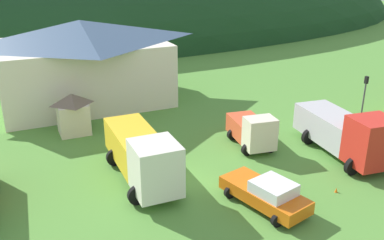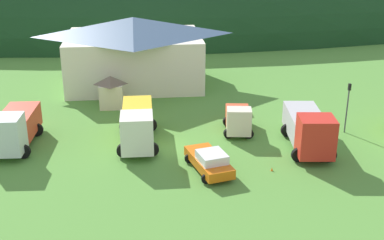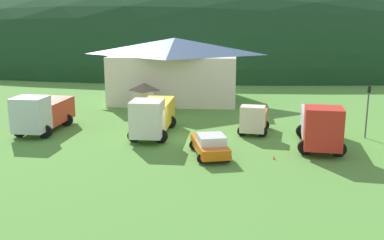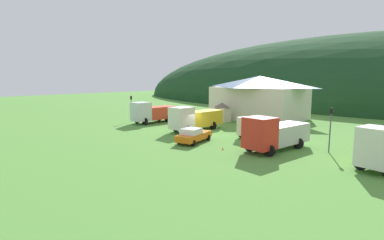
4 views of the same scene
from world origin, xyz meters
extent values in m
plane|color=#518C38|center=(0.00, 0.00, 0.00)|extent=(200.00, 200.00, 0.00)
ellipsoid|color=#193D1E|center=(0.00, 60.12, 0.00)|extent=(150.95, 60.00, 36.61)
cube|color=silver|center=(-1.91, 17.53, 2.74)|extent=(14.22, 10.21, 5.48)
pyramid|color=#3D5675|center=(-1.91, 17.53, 6.44)|extent=(15.36, 11.03, 1.92)
cube|color=beige|center=(-4.23, 10.20, 1.16)|extent=(2.21, 2.06, 2.32)
pyramid|color=#6B5B4C|center=(-4.23, 10.20, 2.73)|extent=(2.39, 2.22, 0.81)
cube|color=silver|center=(-11.56, -0.60, 1.97)|extent=(2.67, 2.51, 2.84)
cube|color=black|center=(-11.57, -0.72, 2.59)|extent=(1.47, 1.97, 0.91)
cube|color=red|center=(-11.36, 2.99, 1.53)|extent=(2.81, 4.95, 1.95)
cylinder|color=black|center=(-10.44, -0.66, 0.55)|extent=(1.10, 0.30, 1.10)
cylinder|color=black|center=(-10.20, 3.65, 0.55)|extent=(1.10, 0.30, 1.10)
cylinder|color=black|center=(-12.45, 3.77, 0.55)|extent=(1.10, 0.30, 1.10)
cube|color=silver|center=(-1.81, -1.30, 1.97)|extent=(2.46, 2.62, 2.84)
cube|color=black|center=(-1.81, -1.43, 2.59)|extent=(1.33, 2.09, 0.91)
cube|color=gold|center=(-1.76, 2.85, 1.56)|extent=(2.50, 5.75, 2.02)
cylinder|color=black|center=(-0.75, -1.31, 0.55)|extent=(1.10, 0.30, 1.10)
cylinder|color=black|center=(-2.87, -1.29, 0.55)|extent=(1.10, 0.30, 1.10)
cylinder|color=black|center=(-0.68, 3.69, 0.55)|extent=(1.10, 0.30, 1.10)
cylinder|color=black|center=(-2.80, 3.72, 0.55)|extent=(1.10, 0.30, 1.10)
cube|color=beige|center=(6.52, 1.37, 1.48)|extent=(2.18, 1.76, 2.17)
cube|color=black|center=(6.51, 1.30, 1.96)|extent=(1.23, 1.34, 0.69)
cube|color=#DB512D|center=(6.84, 3.60, 1.07)|extent=(2.40, 3.27, 1.33)
cylinder|color=black|center=(7.36, 1.25, 0.40)|extent=(0.80, 0.30, 0.80)
cylinder|color=black|center=(5.68, 1.49, 0.40)|extent=(0.80, 0.30, 0.80)
cylinder|color=black|center=(7.74, 3.93, 0.40)|extent=(0.80, 0.30, 0.80)
cylinder|color=black|center=(6.06, 4.17, 0.40)|extent=(0.80, 0.30, 0.80)
cube|color=red|center=(11.24, -3.63, 2.03)|extent=(2.84, 2.62, 2.97)
cube|color=black|center=(11.23, -3.74, 2.69)|extent=(1.59, 2.02, 0.95)
cube|color=#B2B2B7|center=(11.69, 0.32, 1.51)|extent=(3.21, 5.86, 1.92)
cylinder|color=black|center=(12.38, -3.75, 0.55)|extent=(1.10, 0.30, 1.10)
cylinder|color=black|center=(10.10, -3.50, 0.55)|extent=(1.10, 0.30, 1.10)
cylinder|color=black|center=(12.92, 1.03, 0.55)|extent=(1.10, 0.30, 1.10)
cylinder|color=black|center=(10.64, 1.29, 0.55)|extent=(1.10, 0.30, 1.10)
cube|color=orange|center=(3.23, -4.23, 0.69)|extent=(3.14, 5.34, 0.70)
cube|color=silver|center=(3.37, -4.81, 1.35)|extent=(2.25, 2.39, 0.62)
cylinder|color=black|center=(4.48, -5.67, 0.34)|extent=(0.68, 0.24, 0.68)
cylinder|color=black|center=(2.80, -6.09, 0.34)|extent=(0.68, 0.24, 0.68)
cylinder|color=black|center=(3.65, -2.36, 0.34)|extent=(0.68, 0.24, 0.68)
cylinder|color=black|center=(1.97, -2.79, 0.34)|extent=(0.68, 0.24, 0.68)
cylinder|color=#4C4C51|center=(15.76, 1.62, 1.89)|extent=(0.12, 0.12, 3.78)
cube|color=black|center=(15.76, 1.62, 4.05)|extent=(0.20, 0.24, 0.55)
sphere|color=red|center=(15.76, 1.75, 4.05)|extent=(0.14, 0.14, 0.14)
cone|color=orange|center=(7.76, -4.77, 0.00)|extent=(0.36, 0.36, 0.55)
camera|label=1|loc=(-8.37, -20.51, 12.51)|focal=39.65mm
camera|label=2|loc=(-1.49, -36.53, 16.65)|focal=47.26mm
camera|label=3|loc=(4.62, -35.08, 9.64)|focal=41.92mm
camera|label=4|loc=(25.95, -27.98, 7.28)|focal=28.05mm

